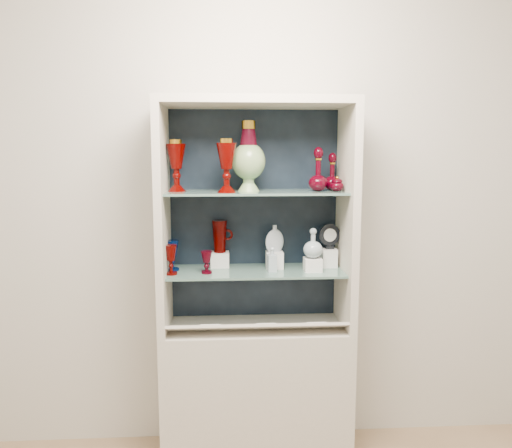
{
  "coord_description": "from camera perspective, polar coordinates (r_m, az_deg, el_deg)",
  "views": [
    {
      "loc": [
        -0.16,
        -1.04,
        1.66
      ],
      "look_at": [
        0.0,
        1.53,
        1.3
      ],
      "focal_mm": 35.0,
      "sensor_mm": 36.0,
      "label": 1
    }
  ],
  "objects": [
    {
      "name": "riser_flat_flask",
      "position": [
        2.7,
        2.13,
        -4.12
      ],
      "size": [
        0.09,
        0.09,
        0.09
      ],
      "primitive_type": "cube",
      "color": "silver",
      "rests_on": "shelf_lower"
    },
    {
      "name": "pedestal_lamp_right",
      "position": [
        2.51,
        -3.39,
        6.66
      ],
      "size": [
        0.13,
        0.13,
        0.27
      ],
      "primitive_type": null,
      "rotation": [
        0.0,
        0.0,
        -0.34
      ],
      "color": "#440200",
      "rests_on": "shelf_upper"
    },
    {
      "name": "clear_square_bottle",
      "position": [
        2.62,
        1.86,
        -4.05
      ],
      "size": [
        0.05,
        0.05,
        0.13
      ],
      "primitive_type": null,
      "rotation": [
        0.0,
        0.0,
        0.06
      ],
      "color": "#95A7AF",
      "rests_on": "shelf_lower"
    },
    {
      "name": "riser_cameo_medallion",
      "position": [
        2.75,
        8.35,
        -3.84
      ],
      "size": [
        0.08,
        0.08,
        0.1
      ],
      "primitive_type": "cube",
      "color": "silver",
      "rests_on": "shelf_lower"
    },
    {
      "name": "cameo_medallion",
      "position": [
        2.73,
        8.4,
        -1.37
      ],
      "size": [
        0.12,
        0.06,
        0.14
      ],
      "primitive_type": null,
      "rotation": [
        0.0,
        0.0,
        0.15
      ],
      "color": "black",
      "rests_on": "riser_cameo_medallion"
    },
    {
      "name": "cabinet_back_panel",
      "position": [
        2.78,
        -0.24,
        1.06
      ],
      "size": [
        0.98,
        0.02,
        1.15
      ],
      "primitive_type": "cube",
      "color": "black",
      "rests_on": "cabinet_base"
    },
    {
      "name": "label_card_0",
      "position": [
        2.61,
        1.12,
        -11.37
      ],
      "size": [
        0.1,
        0.06,
        0.03
      ],
      "primitive_type": "cube",
      "rotation": [
        -0.44,
        0.0,
        0.0
      ],
      "color": "white",
      "rests_on": "label_ledge"
    },
    {
      "name": "pedestal_lamp_left",
      "position": [
        2.61,
        -9.08,
        6.61
      ],
      "size": [
        0.13,
        0.13,
        0.26
      ],
      "primitive_type": null,
      "rotation": [
        0.0,
        0.0,
        0.32
      ],
      "color": "#440200",
      "rests_on": "shelf_upper"
    },
    {
      "name": "ruby_decanter_b",
      "position": [
        2.69,
        8.71,
        6.07
      ],
      "size": [
        0.11,
        0.11,
        0.21
      ],
      "primitive_type": null,
      "rotation": [
        0.0,
        0.0,
        -0.3
      ],
      "color": "#3F010C",
      "rests_on": "shelf_upper"
    },
    {
      "name": "riser_clear_round_decanter",
      "position": [
        2.65,
        6.49,
        -4.63
      ],
      "size": [
        0.09,
        0.09,
        0.07
      ],
      "primitive_type": "cube",
      "color": "silver",
      "rests_on": "shelf_lower"
    },
    {
      "name": "clear_round_decanter",
      "position": [
        2.62,
        6.53,
        -2.27
      ],
      "size": [
        0.11,
        0.11,
        0.15
      ],
      "primitive_type": null,
      "rotation": [
        0.0,
        0.0,
        -0.07
      ],
      "color": "#95A7AF",
      "rests_on": "riser_clear_round_decanter"
    },
    {
      "name": "cabinet_side_left",
      "position": [
        2.61,
        -10.59,
        0.45
      ],
      "size": [
        0.04,
        0.4,
        1.15
      ],
      "primitive_type": "cube",
      "color": "beige",
      "rests_on": "cabinet_base"
    },
    {
      "name": "ruby_goblet_tall",
      "position": [
        2.59,
        -9.7,
        -4.05
      ],
      "size": [
        0.08,
        0.08,
        0.15
      ],
      "primitive_type": null,
      "rotation": [
        0.0,
        0.0,
        0.32
      ],
      "color": "#440200",
      "rests_on": "shelf_lower"
    },
    {
      "name": "cabinet_side_right",
      "position": [
        2.67,
        10.36,
        0.62
      ],
      "size": [
        0.04,
        0.4,
        1.15
      ],
      "primitive_type": "cube",
      "color": "beige",
      "rests_on": "cabinet_base"
    },
    {
      "name": "cobalt_goblet",
      "position": [
        2.67,
        -9.53,
        -3.57
      ],
      "size": [
        0.07,
        0.07,
        0.16
      ],
      "primitive_type": null,
      "rotation": [
        0.0,
        0.0,
        -0.11
      ],
      "color": "#031039",
      "rests_on": "shelf_lower"
    },
    {
      "name": "ruby_decanter_a",
      "position": [
        2.61,
        7.13,
        6.53
      ],
      "size": [
        0.11,
        0.11,
        0.25
      ],
      "primitive_type": null,
      "rotation": [
        0.0,
        0.0,
        -0.11
      ],
      "color": "#3F010C",
      "rests_on": "shelf_upper"
    },
    {
      "name": "wall_back",
      "position": [
        2.8,
        -0.28,
        2.65
      ],
      "size": [
        3.5,
        0.02,
        2.8
      ],
      "primitive_type": "cube",
      "color": "beige",
      "rests_on": "ground"
    },
    {
      "name": "cabinet_base",
      "position": [
        2.88,
        0.0,
        -18.58
      ],
      "size": [
        1.0,
        0.4,
        0.75
      ],
      "primitive_type": "cube",
      "color": "beige",
      "rests_on": "ground"
    },
    {
      "name": "flat_flask",
      "position": [
        2.68,
        2.14,
        -1.61
      ],
      "size": [
        0.12,
        0.08,
        0.15
      ],
      "primitive_type": null,
      "rotation": [
        0.0,
        0.0,
        0.38
      ],
      "color": "#B0BCC4",
      "rests_on": "riser_flat_flask"
    },
    {
      "name": "lidded_bowl",
      "position": [
        2.61,
        9.23,
        4.58
      ],
      "size": [
        0.08,
        0.08,
        0.08
      ],
      "primitive_type": null,
      "rotation": [
        0.0,
        0.0,
        0.17
      ],
      "color": "#3F010C",
      "rests_on": "shelf_upper"
    },
    {
      "name": "label_ledge",
      "position": [
        2.61,
        0.15,
        -11.7
      ],
      "size": [
        0.92,
        0.17,
        0.09
      ],
      "primitive_type": "cube",
      "rotation": [
        -0.44,
        0.0,
        0.0
      ],
      "color": "beige",
      "rests_on": "cabinet_base"
    },
    {
      "name": "ruby_goblet_small",
      "position": [
        2.59,
        -5.66,
        -4.39
      ],
      "size": [
        0.08,
        0.08,
        0.12
      ],
      "primitive_type": null,
      "rotation": [
        0.0,
        0.0,
        0.44
      ],
      "color": "#3F010C",
      "rests_on": "shelf_lower"
    },
    {
      "name": "shelf_upper",
      "position": [
        2.6,
        -0.03,
        3.65
      ],
      "size": [
        0.92,
        0.34,
        0.01
      ],
      "primitive_type": "cube",
      "color": "slate",
      "rests_on": "cabinet_side_left"
    },
    {
      "name": "shelf_lower",
      "position": [
        2.66,
        -0.03,
        -5.4
      ],
      "size": [
        0.92,
        0.34,
        0.01
      ],
      "primitive_type": "cube",
      "color": "slate",
      "rests_on": "cabinet_side_left"
    },
    {
      "name": "ruby_pitcher",
      "position": [
        2.72,
        -4.17,
        -1.42
      ],
      "size": [
        0.13,
        0.09,
        0.18
      ],
      "primitive_type": null,
      "rotation": [
        0.0,
        0.0,
        -0.04
      ],
      "color": "#440200",
      "rests_on": "riser_ruby_pitcher"
    },
    {
      "name": "cabinet_top_cap",
      "position": [
        2.58,
        0.0,
        13.75
      ],
      "size": [
        1.0,
        0.4,
        0.04
      ],
      "primitive_type": "cube",
      "color": "beige",
      "rests_on": "cabinet_side_left"
    },
    {
      "name": "label_card_2",
      "position": [
        2.61,
        -5.2,
        -11.46
      ],
      "size": [
        0.1,
        0.06,
        0.03
      ],
      "primitive_type": "cube",
      "rotation": [
        -0.44,
        0.0,
        0.0
      ],
      "color": "white",
      "rests_on": "label_ledge"
    },
    {
      "name": "riser_ruby_pitcher",
      "position": [
        2.74,
        -4.15,
        -4.05
      ],
      "size": [
        0.1,
        0.1,
        0.08
      ],
      "primitive_type": "cube",
      "color": "silver",
      "rests_on": "shelf_lower"
    },
    {
      "name": "enamel_urn",
      "position": [
        2.59,
        -0.85,
        7.74
      ],
      "size": [
        0.22,
        0.22,
        0.36
      ],
      "primitive_type": null,
      "rotation": [
        0.0,
        0.0,
        0.3
      ],
      "color": "#084F24",
      "rests_on": "shelf_upper"
    },
    {
      "name": "label_card_1",
      "position": [
        2.64,
        6.81,
        -11.18
      ],
      "size": [
        0.1,
        0.06,
        0.03
      ],
      "primitive_type": "cube",
      "rotation": [
        -0.44,
        0.0,
        0.0
      ],
      "color": "white",
      "rests_on": "label_ledge"
    }
  ]
}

